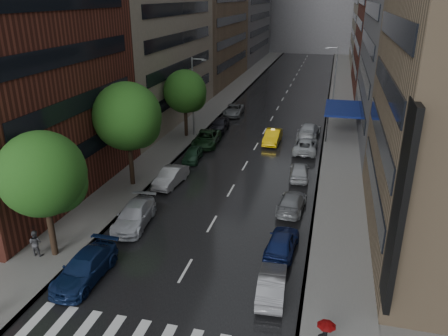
# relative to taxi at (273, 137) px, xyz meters

# --- Properties ---
(ground) EXTENTS (220.00, 220.00, 0.00)m
(ground) POSITION_rel_taxi_xyz_m (-1.60, -29.60, -0.76)
(ground) COLOR gray
(ground) RESTS_ON ground
(road) EXTENTS (14.00, 140.00, 0.01)m
(road) POSITION_rel_taxi_xyz_m (-1.60, 20.40, -0.76)
(road) COLOR black
(road) RESTS_ON ground
(sidewalk_left) EXTENTS (4.00, 140.00, 0.15)m
(sidewalk_left) POSITION_rel_taxi_xyz_m (-10.60, 20.40, -0.69)
(sidewalk_left) COLOR gray
(sidewalk_left) RESTS_ON ground
(sidewalk_right) EXTENTS (4.00, 140.00, 0.15)m
(sidewalk_right) POSITION_rel_taxi_xyz_m (7.40, 20.40, -0.69)
(sidewalk_right) COLOR gray
(sidewalk_right) RESTS_ON ground
(tree_near) EXTENTS (5.20, 5.20, 8.28)m
(tree_near) POSITION_rel_taxi_xyz_m (-10.20, -26.08, 4.90)
(tree_near) COLOR #382619
(tree_near) RESTS_ON ground
(tree_mid) EXTENTS (5.69, 5.69, 9.07)m
(tree_mid) POSITION_rel_taxi_xyz_m (-10.20, -14.59, 5.45)
(tree_mid) COLOR #382619
(tree_mid) RESTS_ON ground
(tree_far) EXTENTS (4.91, 4.91, 7.82)m
(tree_far) POSITION_rel_taxi_xyz_m (-10.20, -0.03, 4.58)
(tree_far) COLOR #382619
(tree_far) RESTS_ON ground
(taxi) EXTENTS (1.72, 4.67, 1.53)m
(taxi) POSITION_rel_taxi_xyz_m (0.00, 0.00, 0.00)
(taxi) COLOR yellow
(taxi) RESTS_ON ground
(parked_cars_left) EXTENTS (2.97, 43.98, 1.55)m
(parked_cars_left) POSITION_rel_taxi_xyz_m (-7.00, -8.15, -0.01)
(parked_cars_left) COLOR #0F1F47
(parked_cars_left) RESTS_ON ground
(parked_cars_right) EXTENTS (2.69, 35.06, 1.58)m
(parked_cars_right) POSITION_rel_taxi_xyz_m (3.80, -9.47, -0.03)
(parked_cars_right) COLOR gray
(parked_cars_right) RESTS_ON ground
(ped_black_umbrella) EXTENTS (0.96, 0.98, 2.09)m
(ped_black_umbrella) POSITION_rel_taxi_xyz_m (-11.23, -26.46, 0.61)
(ped_black_umbrella) COLOR #4B4B50
(ped_black_umbrella) RESTS_ON sidewalk_left
(ped_red_umbrella) EXTENTS (0.98, 0.82, 2.01)m
(ped_red_umbrella) POSITION_rel_taxi_xyz_m (6.78, -30.61, 0.57)
(ped_red_umbrella) COLOR black
(ped_red_umbrella) RESTS_ON sidewalk_right
(street_lamp_left) EXTENTS (1.74, 0.22, 9.00)m
(street_lamp_left) POSITION_rel_taxi_xyz_m (-9.32, 0.40, 4.12)
(street_lamp_left) COLOR gray
(street_lamp_left) RESTS_ON sidewalk_left
(street_lamp_right) EXTENTS (1.74, 0.22, 9.00)m
(street_lamp_right) POSITION_rel_taxi_xyz_m (6.12, 15.40, 4.12)
(street_lamp_right) COLOR gray
(street_lamp_right) RESTS_ON sidewalk_right
(awning) EXTENTS (4.00, 8.00, 3.12)m
(awning) POSITION_rel_taxi_xyz_m (7.39, 5.40, 2.37)
(awning) COLOR navy
(awning) RESTS_ON sidewalk_right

